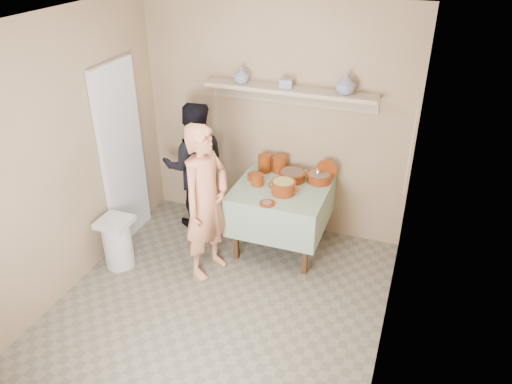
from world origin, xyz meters
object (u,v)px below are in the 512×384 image
at_px(person_helper, 195,166).
at_px(trash_bin, 118,242).
at_px(cazuela_rice, 283,186).
at_px(serving_table, 282,196).
at_px(person_cook, 206,202).

distance_m(person_helper, trash_bin, 1.22).
bearing_deg(cazuela_rice, person_helper, 166.23).
relative_size(serving_table, cazuela_rice, 2.95).
bearing_deg(cazuela_rice, serving_table, 111.28).
relative_size(person_helper, cazuela_rice, 4.59).
distance_m(cazuela_rice, trash_bin, 1.82).
height_order(person_cook, serving_table, person_cook).
relative_size(person_cook, person_helper, 1.07).
height_order(person_helper, trash_bin, person_helper).
distance_m(person_helper, serving_table, 1.10).
xyz_separation_m(serving_table, trash_bin, (-1.50, -0.90, -0.36)).
distance_m(person_cook, serving_table, 0.89).
relative_size(cazuela_rice, trash_bin, 0.59).
relative_size(person_cook, trash_bin, 2.90).
xyz_separation_m(person_helper, trash_bin, (-0.42, -1.04, -0.47)).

